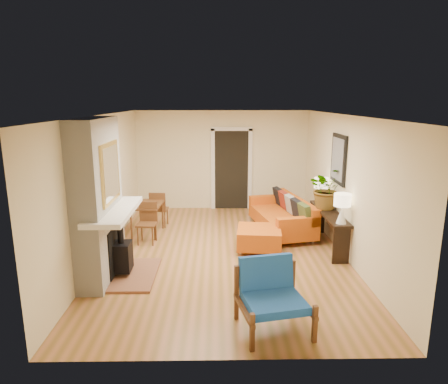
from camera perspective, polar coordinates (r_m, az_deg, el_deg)
The scene contains 10 objects.
room_shell at distance 10.00m, azimuth 3.23°, elevation 3.68°, with size 6.50×6.50×6.50m.
fireplace at distance 6.69m, azimuth -17.24°, elevation -1.64°, with size 1.09×1.68×2.60m.
sofa at distance 8.98m, azimuth 8.64°, elevation -3.32°, with size 1.29×2.22×0.82m.
ottoman at distance 7.88m, azimuth 5.03°, elevation -6.45°, with size 0.92×0.92×0.42m.
blue_chair at distance 5.30m, azimuth 6.72°, elevation -13.92°, with size 0.99×0.97×0.88m.
dining_table at distance 8.78m, azimuth -10.51°, elevation -2.53°, with size 0.73×1.56×0.83m.
console_table at distance 8.13m, azimuth 14.77°, elevation -3.75°, with size 0.34×1.85×0.72m.
lamp_near at distance 7.32m, azimuth 16.54°, elevation -1.79°, with size 0.30×0.30×0.54m.
lamp_far at distance 8.68m, azimuth 13.70°, elevation 0.68°, with size 0.30×0.30×0.54m.
houseplant at distance 8.22m, azimuth 14.48°, elevation 0.55°, with size 0.76×0.66×0.85m, color #1E5919.
Camera 1 is at (-0.13, -7.21, 2.87)m, focal length 32.00 mm.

